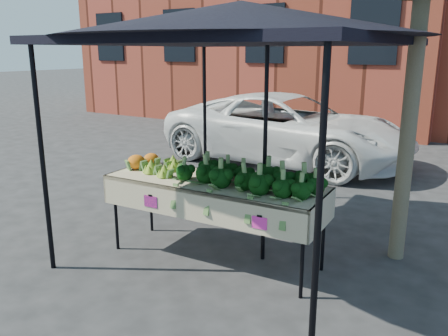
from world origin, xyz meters
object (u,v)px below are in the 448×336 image
at_px(table, 214,221).
at_px(canopy, 240,133).
at_px(vehicle, 290,36).
at_px(street_tree, 418,35).

relative_size(table, canopy, 0.77).
xyz_separation_m(canopy, vehicle, (-1.33, 4.25, 1.16)).
distance_m(table, street_tree, 2.81).
height_order(table, canopy, canopy).
distance_m(vehicle, street_tree, 4.56).
bearing_deg(vehicle, table, -163.49).
bearing_deg(canopy, street_tree, 25.34).
relative_size(canopy, street_tree, 0.66).
bearing_deg(canopy, vehicle, 107.39).
distance_m(canopy, street_tree, 2.04).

